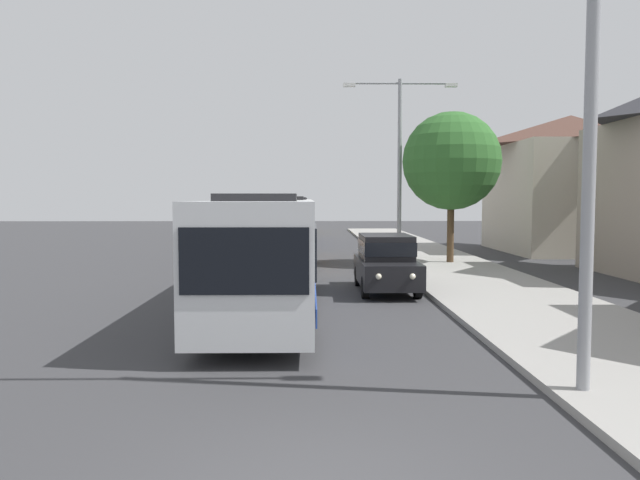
{
  "coord_description": "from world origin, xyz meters",
  "views": [
    {
      "loc": [
        -0.13,
        -6.31,
        3.1
      ],
      "look_at": [
        0.2,
        14.92,
        1.68
      ],
      "focal_mm": 34.58,
      "sensor_mm": 36.0,
      "label": 1
    }
  ],
  "objects_px": {
    "roadside_tree": "(451,161)",
    "white_suv": "(386,261)",
    "bus_lead": "(267,251)",
    "streetlamp_mid": "(400,152)",
    "bus_second_in_line": "(286,228)",
    "bus_middle": "(294,219)",
    "streetlamp_near": "(593,36)",
    "bus_fourth_in_line": "(298,214)",
    "box_truck_oncoming": "(267,213)"
  },
  "relations": [
    {
      "from": "roadside_tree",
      "to": "white_suv",
      "type": "bearing_deg",
      "value": -116.3
    },
    {
      "from": "bus_lead",
      "to": "white_suv",
      "type": "relative_size",
      "value": 2.44
    },
    {
      "from": "streetlamp_mid",
      "to": "roadside_tree",
      "type": "bearing_deg",
      "value": -15.07
    },
    {
      "from": "bus_second_in_line",
      "to": "white_suv",
      "type": "bearing_deg",
      "value": -68.82
    },
    {
      "from": "bus_middle",
      "to": "streetlamp_mid",
      "type": "xyz_separation_m",
      "value": [
        5.4,
        -14.35,
        3.64
      ]
    },
    {
      "from": "streetlamp_near",
      "to": "roadside_tree",
      "type": "distance_m",
      "value": 19.45
    },
    {
      "from": "bus_second_in_line",
      "to": "bus_fourth_in_line",
      "type": "distance_m",
      "value": 27.01
    },
    {
      "from": "bus_fourth_in_line",
      "to": "roadside_tree",
      "type": "distance_m",
      "value": 29.62
    },
    {
      "from": "bus_lead",
      "to": "box_truck_oncoming",
      "type": "xyz_separation_m",
      "value": [
        -3.3,
        46.7,
        0.01
      ]
    },
    {
      "from": "bus_middle",
      "to": "bus_fourth_in_line",
      "type": "height_order",
      "value": "same"
    },
    {
      "from": "bus_middle",
      "to": "streetlamp_near",
      "type": "relative_size",
      "value": 1.39
    },
    {
      "from": "white_suv",
      "to": "streetlamp_near",
      "type": "bearing_deg",
      "value": -81.34
    },
    {
      "from": "bus_lead",
      "to": "bus_second_in_line",
      "type": "relative_size",
      "value": 1.01
    },
    {
      "from": "streetlamp_mid",
      "to": "roadside_tree",
      "type": "relative_size",
      "value": 1.23
    },
    {
      "from": "bus_middle",
      "to": "box_truck_oncoming",
      "type": "height_order",
      "value": "bus_middle"
    },
    {
      "from": "box_truck_oncoming",
      "to": "streetlamp_mid",
      "type": "bearing_deg",
      "value": -75.65
    },
    {
      "from": "bus_lead",
      "to": "bus_second_in_line",
      "type": "bearing_deg",
      "value": 90.0
    },
    {
      "from": "bus_middle",
      "to": "streetlamp_near",
      "type": "xyz_separation_m",
      "value": [
        5.4,
        -34.27,
        3.84
      ]
    },
    {
      "from": "box_truck_oncoming",
      "to": "roadside_tree",
      "type": "bearing_deg",
      "value": -72.35
    },
    {
      "from": "bus_second_in_line",
      "to": "streetlamp_near",
      "type": "height_order",
      "value": "streetlamp_near"
    },
    {
      "from": "roadside_tree",
      "to": "bus_middle",
      "type": "bearing_deg",
      "value": 117.27
    },
    {
      "from": "bus_fourth_in_line",
      "to": "streetlamp_mid",
      "type": "xyz_separation_m",
      "value": [
        5.4,
        -27.8,
        3.64
      ]
    },
    {
      "from": "bus_lead",
      "to": "bus_middle",
      "type": "height_order",
      "value": "same"
    },
    {
      "from": "bus_fourth_in_line",
      "to": "roadside_tree",
      "type": "xyz_separation_m",
      "value": [
        7.72,
        -28.42,
        3.15
      ]
    },
    {
      "from": "bus_lead",
      "to": "streetlamp_near",
      "type": "height_order",
      "value": "streetlamp_near"
    },
    {
      "from": "bus_second_in_line",
      "to": "bus_fourth_in_line",
      "type": "xyz_separation_m",
      "value": [
        -0.0,
        27.01,
        -0.0
      ]
    },
    {
      "from": "box_truck_oncoming",
      "to": "streetlamp_mid",
      "type": "relative_size",
      "value": 0.86
    },
    {
      "from": "bus_middle",
      "to": "white_suv",
      "type": "distance_m",
      "value": 23.41
    },
    {
      "from": "bus_second_in_line",
      "to": "bus_fourth_in_line",
      "type": "bearing_deg",
      "value": 90.0
    },
    {
      "from": "bus_fourth_in_line",
      "to": "streetlamp_near",
      "type": "height_order",
      "value": "streetlamp_near"
    },
    {
      "from": "bus_lead",
      "to": "bus_fourth_in_line",
      "type": "height_order",
      "value": "same"
    },
    {
      "from": "bus_middle",
      "to": "streetlamp_near",
      "type": "bearing_deg",
      "value": -81.05
    },
    {
      "from": "streetlamp_near",
      "to": "streetlamp_mid",
      "type": "xyz_separation_m",
      "value": [
        0.0,
        19.92,
        -0.2
      ]
    },
    {
      "from": "bus_fourth_in_line",
      "to": "roadside_tree",
      "type": "relative_size",
      "value": 1.61
    },
    {
      "from": "bus_second_in_line",
      "to": "box_truck_oncoming",
      "type": "height_order",
      "value": "bus_second_in_line"
    },
    {
      "from": "bus_fourth_in_line",
      "to": "white_suv",
      "type": "relative_size",
      "value": 2.39
    },
    {
      "from": "bus_middle",
      "to": "bus_fourth_in_line",
      "type": "xyz_separation_m",
      "value": [
        -0.0,
        13.45,
        -0.0
      ]
    },
    {
      "from": "bus_middle",
      "to": "box_truck_oncoming",
      "type": "distance_m",
      "value": 19.93
    },
    {
      "from": "bus_middle",
      "to": "streetlamp_mid",
      "type": "height_order",
      "value": "streetlamp_mid"
    },
    {
      "from": "bus_fourth_in_line",
      "to": "streetlamp_mid",
      "type": "distance_m",
      "value": 28.55
    },
    {
      "from": "bus_fourth_in_line",
      "to": "streetlamp_near",
      "type": "xyz_separation_m",
      "value": [
        5.4,
        -47.72,
        3.85
      ]
    },
    {
      "from": "bus_middle",
      "to": "streetlamp_near",
      "type": "distance_m",
      "value": 34.9
    },
    {
      "from": "bus_second_in_line",
      "to": "streetlamp_mid",
      "type": "bearing_deg",
      "value": -8.27
    },
    {
      "from": "box_truck_oncoming",
      "to": "streetlamp_near",
      "type": "relative_size",
      "value": 0.83
    },
    {
      "from": "bus_lead",
      "to": "streetlamp_near",
      "type": "relative_size",
      "value": 1.3
    },
    {
      "from": "bus_lead",
      "to": "bus_second_in_line",
      "type": "height_order",
      "value": "same"
    },
    {
      "from": "streetlamp_mid",
      "to": "roadside_tree",
      "type": "distance_m",
      "value": 2.45
    },
    {
      "from": "bus_fourth_in_line",
      "to": "box_truck_oncoming",
      "type": "distance_m",
      "value": 7.03
    },
    {
      "from": "box_truck_oncoming",
      "to": "roadside_tree",
      "type": "distance_m",
      "value": 36.48
    },
    {
      "from": "white_suv",
      "to": "bus_fourth_in_line",
      "type": "bearing_deg",
      "value": 95.78
    }
  ]
}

